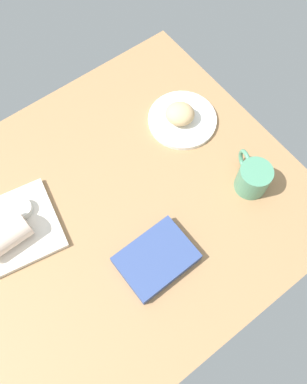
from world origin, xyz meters
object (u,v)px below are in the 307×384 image
scone_pastry (180,114)px  coffee_mug (253,177)px  breakfast_wrap (5,236)px  sauce_cup (22,209)px  square_plate (17,228)px  round_plate (182,120)px  book_stack (156,259)px

scone_pastry → coffee_mug: size_ratio=0.65×
breakfast_wrap → coffee_mug: bearing=66.1°
scone_pastry → breakfast_wrap: breakfast_wrap is taller
sauce_cup → square_plate: bearing=38.0°
round_plate → book_stack: book_stack is taller
scone_pastry → book_stack: bearing=43.6°
square_plate → sauce_cup: size_ratio=3.79×
breakfast_wrap → book_stack: breakfast_wrap is taller
round_plate → sauce_cup: bearing=-2.6°
scone_pastry → breakfast_wrap: size_ratio=0.70×
round_plate → scone_pastry: 3.68cm
square_plate → sauce_cup: (-3.85, -3.01, 2.01)cm
sauce_cup → book_stack: sauce_cup is taller
sauce_cup → book_stack: bearing=122.9°
square_plate → round_plate: bearing=-179.4°
breakfast_wrap → book_stack: size_ratio=0.65×
coffee_mug → round_plate: bearing=-86.8°
square_plate → coffee_mug: (-59.27, 27.93, 3.80)cm
scone_pastry → square_plate: scone_pastry is taller
square_plate → scone_pastry: bearing=-179.1°
square_plate → breakfast_wrap: (3.08, 2.41, 4.37)cm
book_stack → coffee_mug: bearing=-177.4°
book_stack → round_plate: bearing=-137.5°
scone_pastry → book_stack: 44.08cm
scone_pastry → book_stack: scone_pastry is taller
square_plate → coffee_mug: coffee_mug is taller
round_plate → coffee_mug: (-1.60, 28.53, 3.90)cm
breakfast_wrap → book_stack: (-27.92, 27.08, -3.55)cm
book_stack → scone_pastry: bearing=-136.4°
round_plate → breakfast_wrap: 60.98cm
breakfast_wrap → coffee_mug: size_ratio=0.94×
book_stack → sauce_cup: bearing=-57.1°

